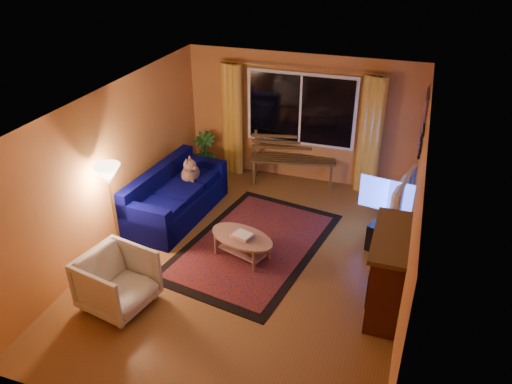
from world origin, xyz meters
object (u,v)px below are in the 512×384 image
(sofa, at_px, (177,194))
(tv_console, at_px, (391,228))
(armchair, at_px, (117,279))
(floor_lamp, at_px, (113,211))
(bench, at_px, (292,171))
(coffee_table, at_px, (242,247))

(sofa, height_order, tv_console, sofa)
(armchair, bearing_deg, tv_console, -38.90)
(armchair, distance_m, floor_lamp, 1.26)
(floor_lamp, bearing_deg, bench, 58.92)
(sofa, relative_size, floor_lamp, 1.38)
(bench, bearing_deg, tv_console, -48.31)
(armchair, distance_m, coffee_table, 1.97)
(floor_lamp, height_order, tv_console, floor_lamp)
(armchair, relative_size, coffee_table, 0.81)
(armchair, bearing_deg, sofa, 18.50)
(sofa, bearing_deg, bench, 54.40)
(coffee_table, bearing_deg, tv_console, 30.26)
(bench, height_order, armchair, armchair)
(armchair, bearing_deg, coffee_table, -26.74)
(armchair, height_order, coffee_table, armchair)
(tv_console, bearing_deg, coffee_table, -129.24)
(tv_console, bearing_deg, sofa, -152.97)
(bench, distance_m, sofa, 2.46)
(sofa, distance_m, coffee_table, 1.73)
(bench, bearing_deg, armchair, -119.49)
(sofa, bearing_deg, armchair, -78.14)
(bench, distance_m, armchair, 4.44)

